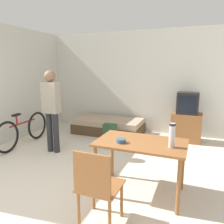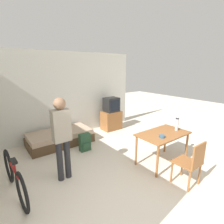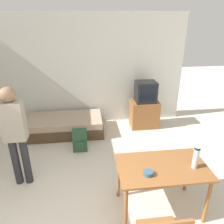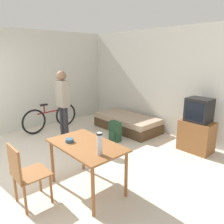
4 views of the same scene
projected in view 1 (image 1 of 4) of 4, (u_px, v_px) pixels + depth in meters
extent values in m
plane|color=beige|center=(32.00, 204.00, 2.83)|extent=(20.00, 20.00, 0.00)
cube|color=silver|center=(126.00, 82.00, 6.05)|extent=(5.45, 0.06, 2.70)
cube|color=silver|center=(9.00, 84.00, 5.12)|extent=(0.06, 4.82, 2.70)
cube|color=#4C3823|center=(109.00, 128.00, 5.89)|extent=(1.82, 0.92, 0.26)
cube|color=tan|center=(109.00, 121.00, 5.85)|extent=(1.76, 0.89, 0.14)
cube|color=brown|center=(186.00, 127.00, 5.22)|extent=(0.68, 0.46, 0.67)
cube|color=black|center=(188.00, 103.00, 5.11)|extent=(0.48, 0.41, 0.50)
cube|color=black|center=(187.00, 104.00, 4.93)|extent=(0.40, 0.01, 0.39)
cube|color=brown|center=(141.00, 143.00, 2.96)|extent=(1.21, 0.73, 0.03)
cylinder|color=brown|center=(96.00, 171.00, 2.96)|extent=(0.05, 0.05, 0.72)
cylinder|color=brown|center=(179.00, 187.00, 2.56)|extent=(0.05, 0.05, 0.72)
cylinder|color=brown|center=(112.00, 155.00, 3.51)|extent=(0.05, 0.05, 0.72)
cylinder|color=brown|center=(183.00, 166.00, 3.12)|extent=(0.05, 0.05, 0.72)
cube|color=brown|center=(101.00, 186.00, 2.42)|extent=(0.45, 0.45, 0.02)
cube|color=brown|center=(92.00, 175.00, 2.18)|extent=(0.41, 0.03, 0.45)
cylinder|color=brown|center=(122.00, 199.00, 2.56)|extent=(0.04, 0.04, 0.44)
cylinder|color=brown|center=(94.00, 193.00, 2.70)|extent=(0.04, 0.04, 0.44)
cylinder|color=brown|center=(110.00, 219.00, 2.23)|extent=(0.04, 0.04, 0.44)
cylinder|color=brown|center=(79.00, 210.00, 2.37)|extent=(0.04, 0.04, 0.44)
torus|color=black|center=(37.00, 125.00, 5.40)|extent=(0.09, 0.67, 0.67)
torus|color=black|center=(7.00, 137.00, 4.48)|extent=(0.09, 0.67, 0.67)
cylinder|color=maroon|center=(23.00, 123.00, 4.91)|extent=(0.08, 0.77, 0.04)
cylinder|color=maroon|center=(17.00, 120.00, 4.72)|extent=(0.04, 0.04, 0.20)
cube|color=black|center=(16.00, 115.00, 4.70)|extent=(0.09, 0.20, 0.04)
cylinder|color=#28282D|center=(50.00, 132.00, 4.55)|extent=(0.12, 0.12, 0.83)
cylinder|color=#28282D|center=(56.00, 133.00, 4.49)|extent=(0.12, 0.12, 0.83)
cube|color=#9E9384|center=(51.00, 98.00, 4.38)|extent=(0.34, 0.20, 0.63)
sphere|color=#846047|center=(50.00, 76.00, 4.29)|extent=(0.23, 0.23, 0.23)
cylinder|color=#B7B7BC|center=(172.00, 135.00, 2.71)|extent=(0.07, 0.07, 0.31)
cylinder|color=black|center=(173.00, 124.00, 2.68)|extent=(0.08, 0.08, 0.03)
cylinder|color=#335670|center=(121.00, 141.00, 2.91)|extent=(0.13, 0.13, 0.05)
cube|color=#284C33|center=(110.00, 134.00, 4.99)|extent=(0.29, 0.16, 0.49)
cube|color=#284C33|center=(108.00, 138.00, 4.92)|extent=(0.21, 0.03, 0.17)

